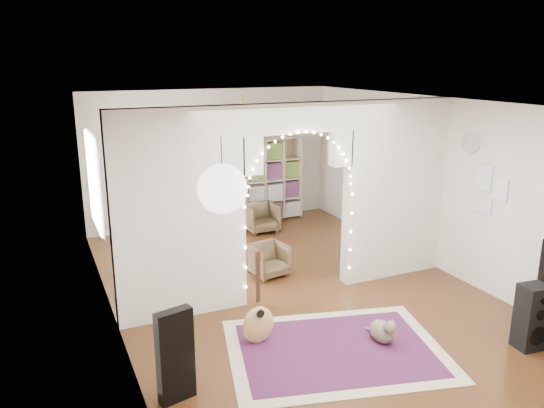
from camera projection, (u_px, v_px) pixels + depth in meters
name	position (u px, v px, depth m)	size (l,w,h in m)	color
floor	(296.00, 292.00, 7.66)	(7.50, 7.50, 0.00)	black
ceiling	(298.00, 102.00, 6.95)	(5.00, 7.50, 0.02)	white
wall_back	(212.00, 158.00, 10.60)	(5.00, 0.02, 2.70)	silver
wall_front	(522.00, 318.00, 4.01)	(5.00, 0.02, 2.70)	silver
wall_left	(110.00, 224.00, 6.30)	(0.02, 7.50, 2.70)	silver
wall_right	(439.00, 185.00, 8.30)	(0.02, 7.50, 2.70)	silver
divider_wall	(297.00, 196.00, 7.28)	(5.00, 0.20, 2.70)	silver
fairy_lights	(301.00, 190.00, 7.13)	(1.64, 0.04, 1.60)	#FFEABF
window	(94.00, 181.00, 7.86)	(0.04, 1.20, 1.40)	white
wall_clock	(471.00, 142.00, 7.57)	(0.31, 0.31, 0.03)	white
picture_frames	(488.00, 189.00, 7.37)	(0.02, 0.50, 0.70)	white
paper_lantern	(222.00, 189.00, 4.20)	(0.40, 0.40, 0.40)	white
ceiling_fan	(243.00, 112.00, 8.78)	(1.10, 1.10, 0.30)	#C68F42
area_rug	(336.00, 350.00, 6.11)	(2.45, 1.84, 0.02)	maroon
guitar_case	(175.00, 356.00, 5.11)	(0.37, 0.12, 0.96)	black
acoustic_guitar	(258.00, 310.00, 6.16)	(0.41, 0.19, 0.98)	#B28F47
tabby_cat	(382.00, 331.00, 6.25)	(0.24, 0.55, 0.36)	brown
floor_speaker	(531.00, 317.00, 6.07)	(0.33, 0.30, 0.78)	black
bookcase	(262.00, 180.00, 10.90)	(1.66, 0.42, 1.70)	beige
dining_table	(205.00, 194.00, 10.46)	(1.28, 0.93, 0.76)	brown
flower_vase	(205.00, 186.00, 10.42)	(0.18, 0.18, 0.19)	silver
dining_chair_left	(269.00, 260.00, 8.19)	(0.54, 0.55, 0.50)	#493924
dining_chair_right	(261.00, 218.00, 10.29)	(0.59, 0.61, 0.56)	#493924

